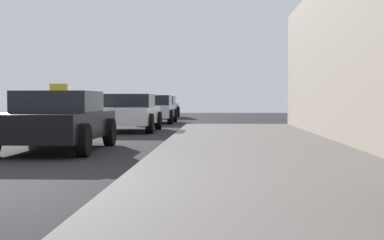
{
  "coord_description": "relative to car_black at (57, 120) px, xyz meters",
  "views": [
    {
      "loc": [
        3.19,
        -6.43,
        1.1
      ],
      "look_at": [
        2.9,
        0.34,
        0.86
      ],
      "focal_mm": 54.97,
      "sensor_mm": 36.0,
      "label": 1
    }
  ],
  "objects": [
    {
      "name": "car_white",
      "position": [
        0.44,
        7.51,
        -0.0
      ],
      "size": [
        1.92,
        4.17,
        1.27
      ],
      "rotation": [
        0.0,
        0.0,
        3.14
      ],
      "color": "white",
      "rests_on": "ground_plane"
    },
    {
      "name": "sidewalk",
      "position": [
        4.25,
        -5.98,
        -0.57
      ],
      "size": [
        4.0,
        32.0,
        0.15
      ],
      "primitive_type": "cube",
      "color": "gray",
      "rests_on": "ground_plane"
    },
    {
      "name": "car_silver",
      "position": [
        0.48,
        14.43,
        -0.0
      ],
      "size": [
        2.02,
        4.22,
        1.27
      ],
      "rotation": [
        0.0,
        0.0,
        3.14
      ],
      "color": "#B7B7BF",
      "rests_on": "ground_plane"
    },
    {
      "name": "car_black",
      "position": [
        0.0,
        0.0,
        0.0
      ],
      "size": [
        2.01,
        4.24,
        1.43
      ],
      "rotation": [
        0.0,
        0.0,
        3.14
      ],
      "color": "black",
      "rests_on": "ground_plane"
    },
    {
      "name": "car_blue",
      "position": [
        0.07,
        22.4,
        0.0
      ],
      "size": [
        2.04,
        4.53,
        1.27
      ],
      "rotation": [
        0.0,
        0.0,
        3.14
      ],
      "color": "#233899",
      "rests_on": "ground_plane"
    }
  ]
}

